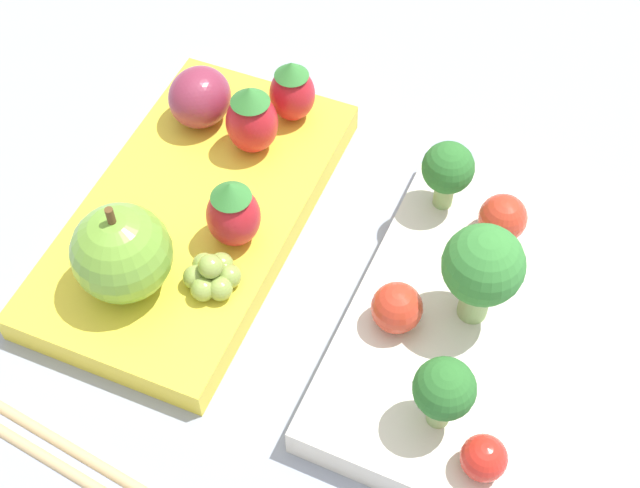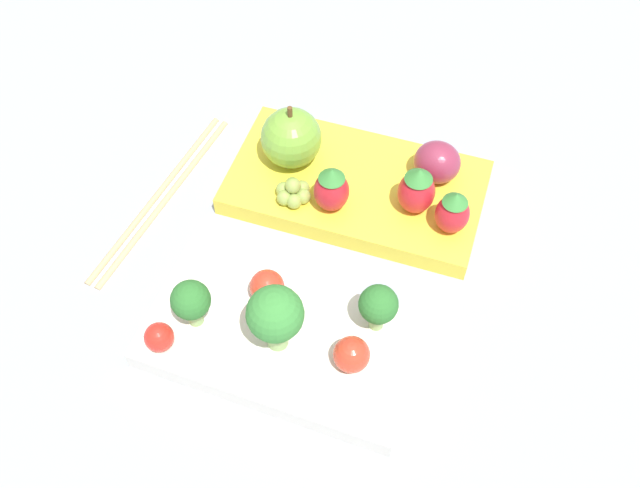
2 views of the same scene
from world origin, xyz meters
name	(u,v)px [view 2 (image 2 of 2)]	position (x,y,z in m)	size (l,w,h in m)	color
ground_plane	(317,266)	(0.00, 0.00, 0.00)	(4.00, 4.00, 0.00)	#939EB2
bento_box_savoury	(281,342)	(-0.01, 0.08, 0.01)	(0.21, 0.12, 0.02)	silver
bento_box_fruit	(353,186)	(0.00, -0.09, 0.01)	(0.23, 0.14, 0.02)	yellow
broccoli_floret_0	(275,316)	(-0.01, 0.09, 0.06)	(0.04, 0.04, 0.06)	#93B770
broccoli_floret_1	(191,301)	(0.06, 0.09, 0.05)	(0.03, 0.03, 0.05)	#93B770
broccoli_floret_2	(378,306)	(-0.07, 0.04, 0.05)	(0.03, 0.03, 0.05)	#93B770
cherry_tomato_0	(159,337)	(0.07, 0.12, 0.03)	(0.02, 0.02, 0.02)	red
cherry_tomato_1	(267,287)	(0.02, 0.05, 0.03)	(0.03, 0.03, 0.03)	red
cherry_tomato_2	(351,355)	(-0.06, 0.08, 0.03)	(0.03, 0.03, 0.03)	red
apple	(291,138)	(0.06, -0.09, 0.05)	(0.05, 0.05, 0.06)	#70A838
strawberry_0	(331,189)	(0.01, -0.05, 0.04)	(0.03, 0.03, 0.05)	red
strawberry_1	(417,190)	(-0.06, -0.08, 0.04)	(0.03, 0.03, 0.05)	red
strawberry_2	(453,212)	(-0.09, -0.07, 0.04)	(0.03, 0.03, 0.04)	red
plum	(437,162)	(-0.06, -0.12, 0.04)	(0.04, 0.04, 0.04)	#892D47
grape_cluster	(293,192)	(0.04, -0.05, 0.03)	(0.03, 0.03, 0.02)	#8EA84C
chopsticks_pair	(161,195)	(0.16, -0.01, 0.00)	(0.02, 0.21, 0.01)	tan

